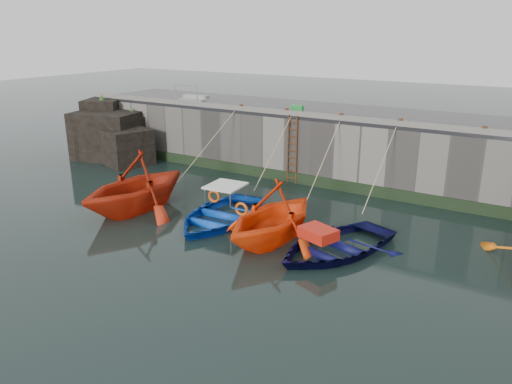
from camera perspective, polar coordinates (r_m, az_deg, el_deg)
The scene contains 22 objects.
ground at distance 14.92m, azimuth -7.03°, elevation -9.71°, with size 120.00×120.00×0.00m, color black.
quay_back at distance 24.81m, azimuth 11.04°, elevation 5.15°, with size 30.00×5.00×3.00m, color slate.
road_back at distance 24.52m, azimuth 11.27°, elevation 8.75°, with size 30.00×5.00×0.16m, color black.
kerb_back at distance 22.33m, azimuth 9.13°, elevation 8.44°, with size 30.00×0.30×0.20m, color slate.
algae_back at distance 22.85m, azimuth 8.58°, elevation 0.91°, with size 30.00×0.08×0.50m, color black.
rock_outcrop at distance 29.31m, azimuth -16.03°, elevation 6.27°, with size 5.85×4.24×3.41m.
ladder at distance 23.27m, azimuth 4.15°, elevation 4.81°, with size 0.51×0.08×3.20m.
boat_near_white at distance 20.69m, azimuth -13.40°, elevation -1.97°, with size 4.40×5.10×2.68m, color red.
boat_near_white_rope at distance 23.93m, azimuth -5.78°, elevation 1.20°, with size 0.04×4.87×3.10m, color tan, non-canonical shape.
boat_near_blue at distance 19.02m, azimuth -4.20°, elevation -3.30°, with size 3.39×4.74×0.98m, color blue.
boat_near_blue_rope at distance 22.35m, azimuth 2.06°, elevation 0.05°, with size 0.04×4.27×3.10m, color tan, non-canonical shape.
boat_near_blacktrim at distance 17.31m, azimuth 1.85°, elevation -5.50°, with size 3.94×4.57×2.41m, color #FF420D.
boat_near_blacktrim_rope at distance 21.04m, azimuth 7.89°, elevation -1.29°, with size 0.04×4.70×3.10m, color tan, non-canonical shape.
boat_near_navy at distance 16.67m, azimuth 8.95°, elevation -6.69°, with size 3.36×4.70×0.97m, color #0A0B3E.
boat_near_navy_rope at distance 20.45m, azimuth 13.69°, elevation -2.23°, with size 0.04×4.47×3.10m, color tan, non-canonical shape.
fish_crate at distance 24.21m, azimuth 4.72°, elevation 9.48°, with size 0.57×0.39×0.31m, color #198B2E.
railing at distance 27.69m, azimuth -7.13°, elevation 10.59°, with size 1.60×1.05×1.00m.
bollard_a at distance 24.72m, azimuth -1.66°, elevation 9.67°, with size 0.18×0.18×0.28m, color #3F1E0F.
bollard_b at distance 23.46m, azimuth 3.53°, elevation 9.19°, with size 0.18×0.18×0.28m, color #3F1E0F.
bollard_c at distance 22.34m, azimuth 9.72°, elevation 8.51°, with size 0.18×0.18×0.28m, color #3F1E0F.
bollard_d at distance 21.52m, azimuth 16.19°, elevation 7.70°, with size 0.18×0.18×0.28m, color #3F1E0F.
bollard_e at distance 20.92m, azimuth 24.66°, elevation 6.49°, with size 0.18×0.18×0.28m, color #3F1E0F.
Camera 1 is at (8.38, -10.22, 6.94)m, focal length 35.00 mm.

